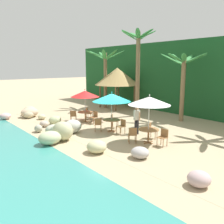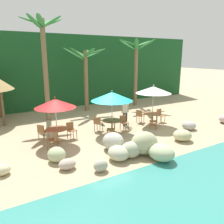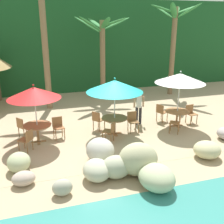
# 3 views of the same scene
# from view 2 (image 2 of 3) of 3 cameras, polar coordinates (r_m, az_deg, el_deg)

# --- Properties ---
(ground_plane) EXTENTS (120.00, 120.00, 0.00)m
(ground_plane) POSITION_cam_2_polar(r_m,az_deg,el_deg) (12.73, -1.25, -5.77)
(ground_plane) COLOR tan
(terrace_deck) EXTENTS (18.00, 5.20, 0.01)m
(terrace_deck) POSITION_cam_2_polar(r_m,az_deg,el_deg) (12.72, -1.25, -5.75)
(terrace_deck) COLOR tan
(terrace_deck) RESTS_ON ground
(foliage_backdrop) EXTENTS (28.00, 2.40, 6.00)m
(foliage_backdrop) POSITION_cam_2_polar(r_m,az_deg,el_deg) (20.34, -14.13, 9.92)
(foliage_backdrop) COLOR #194C23
(foliage_backdrop) RESTS_ON ground
(rock_seawall) EXTENTS (16.46, 3.24, 1.04)m
(rock_seawall) POSITION_cam_2_polar(r_m,az_deg,el_deg) (9.63, -3.53, -10.22)
(rock_seawall) COLOR #B2C092
(rock_seawall) RESTS_ON ground
(umbrella_red) EXTENTS (2.03, 2.03, 2.37)m
(umbrella_red) POSITION_cam_2_polar(r_m,az_deg,el_deg) (11.42, -14.09, 2.14)
(umbrella_red) COLOR silver
(umbrella_red) RESTS_ON ground
(dining_table_red) EXTENTS (1.10, 1.10, 0.74)m
(dining_table_red) POSITION_cam_2_polar(r_m,az_deg,el_deg) (11.79, -13.68, -4.65)
(dining_table_red) COLOR olive
(dining_table_red) RESTS_ON ground
(chair_red_seaward) EXTENTS (0.48, 0.49, 0.87)m
(chair_red_seaward) POSITION_cam_2_polar(r_m,az_deg,el_deg) (12.26, -10.26, -4.24)
(chair_red_seaward) COLOR olive
(chair_red_seaward) RESTS_ON ground
(chair_red_inland) EXTENTS (0.59, 0.59, 0.87)m
(chair_red_inland) POSITION_cam_2_polar(r_m,az_deg,el_deg) (12.26, -17.11, -4.64)
(chair_red_inland) COLOR olive
(chair_red_inland) RESTS_ON ground
(chair_red_left) EXTENTS (0.59, 0.59, 0.87)m
(chair_red_left) POSITION_cam_2_polar(r_m,az_deg,el_deg) (11.03, -14.44, -6.56)
(chair_red_left) COLOR olive
(chair_red_left) RESTS_ON ground
(umbrella_teal) EXTENTS (2.34, 2.34, 2.46)m
(umbrella_teal) POSITION_cam_2_polar(r_m,az_deg,el_deg) (12.56, -0.00, 3.92)
(umbrella_teal) COLOR silver
(umbrella_teal) RESTS_ON ground
(dining_table_teal) EXTENTS (1.10, 1.10, 0.74)m
(dining_table_teal) POSITION_cam_2_polar(r_m,az_deg,el_deg) (12.90, -0.00, -2.61)
(dining_table_teal) COLOR olive
(dining_table_teal) RESTS_ON ground
(chair_teal_seaward) EXTENTS (0.43, 0.43, 0.87)m
(chair_teal_seaward) POSITION_cam_2_polar(r_m,az_deg,el_deg) (13.43, 2.94, -2.40)
(chair_teal_seaward) COLOR olive
(chair_teal_seaward) RESTS_ON ground
(chair_teal_inland) EXTENTS (0.59, 0.59, 0.87)m
(chair_teal_inland) POSITION_cam_2_polar(r_m,az_deg,el_deg) (13.18, -3.59, -2.74)
(chair_teal_inland) COLOR olive
(chair_teal_inland) RESTS_ON ground
(chair_teal_left) EXTENTS (0.59, 0.59, 0.87)m
(chair_teal_left) POSITION_cam_2_polar(r_m,az_deg,el_deg) (12.12, 0.13, -4.22)
(chair_teal_left) COLOR olive
(chair_teal_left) RESTS_ON ground
(umbrella_white) EXTENTS (2.20, 2.20, 2.57)m
(umbrella_white) POSITION_cam_2_polar(r_m,az_deg,el_deg) (14.32, 10.38, 5.50)
(umbrella_white) COLOR silver
(umbrella_white) RESTS_ON ground
(dining_table_white) EXTENTS (1.10, 1.10, 0.74)m
(dining_table_white) POSITION_cam_2_polar(r_m,az_deg,el_deg) (14.64, 10.10, -0.81)
(dining_table_white) COLOR olive
(dining_table_white) RESTS_ON ground
(chair_white_seaward) EXTENTS (0.47, 0.47, 0.87)m
(chair_white_seaward) POSITION_cam_2_polar(r_m,az_deg,el_deg) (15.35, 11.99, -0.60)
(chair_white_seaward) COLOR olive
(chair_white_seaward) RESTS_ON ground
(chair_white_inland) EXTENTS (0.56, 0.56, 0.87)m
(chair_white_inland) POSITION_cam_2_polar(r_m,az_deg,el_deg) (14.95, 6.99, -0.79)
(chair_white_inland) COLOR olive
(chair_white_inland) RESTS_ON ground
(chair_white_left) EXTENTS (0.59, 0.59, 0.87)m
(chair_white_left) POSITION_cam_2_polar(r_m,az_deg,el_deg) (13.86, 10.72, -2.11)
(chair_white_left) COLOR olive
(chair_white_left) RESTS_ON ground
(palm_tree_second) EXTENTS (2.80, 2.72, 6.70)m
(palm_tree_second) POSITION_cam_2_polar(r_m,az_deg,el_deg) (15.68, -16.68, 14.06)
(palm_tree_second) COLOR brown
(palm_tree_second) RESTS_ON ground
(palm_tree_third) EXTENTS (3.34, 3.46, 4.91)m
(palm_tree_third) POSITION_cam_2_polar(r_m,az_deg,el_deg) (17.93, -6.65, 11.27)
(palm_tree_third) COLOR brown
(palm_tree_third) RESTS_ON ground
(palm_tree_fourth) EXTENTS (3.32, 2.85, 5.66)m
(palm_tree_fourth) POSITION_cam_2_polar(r_m,az_deg,el_deg) (19.94, 6.03, 12.57)
(palm_tree_fourth) COLOR brown
(palm_tree_fourth) RESTS_ON ground
(waiter_in_white) EXTENTS (0.52, 0.38, 1.70)m
(waiter_in_white) POSITION_cam_2_polar(r_m,az_deg,el_deg) (14.16, 3.32, 0.43)
(waiter_in_white) COLOR #232328
(waiter_in_white) RESTS_ON ground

